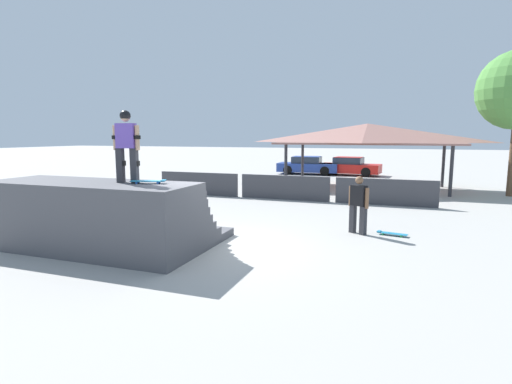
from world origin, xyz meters
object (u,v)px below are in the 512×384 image
Objects in this scene: skateboard_on_deck at (149,181)px; parked_car_blue at (308,166)px; skater_on_deck at (126,141)px; parked_car_red at (350,167)px; bystander_walking at (359,202)px; skateboard_on_ground at (391,233)px.

skateboard_on_deck reaches higher than parked_car_blue.
skater_on_deck is 1.08m from skateboard_on_deck.
parked_car_blue and parked_car_red have the same top height.
skater_on_deck is 20.72m from parked_car_blue.
parked_car_blue is at bearing -41.80° from bystander_walking.
skater_on_deck is 0.39× the size of parked_car_red.
skater_on_deck reaches higher than skateboard_on_deck.
skateboard_on_ground is 17.93m from parked_car_blue.
skateboard_on_deck is 0.19× the size of parked_car_blue.
skater_on_deck is 6.38m from bystander_walking.
parked_car_blue is 1.02× the size of parked_car_red.
skateboard_on_deck reaches higher than skateboard_on_ground.
bystander_walking is (4.33, 3.68, -0.82)m from skateboard_on_deck.
skater_on_deck is at bearing 67.82° from bystander_walking.
skateboard_on_deck is 0.98× the size of skateboard_on_ground.
skater_on_deck reaches higher than bystander_walking.
bystander_walking is 0.38× the size of parked_car_blue.
parked_car_red is at bearing 72.61° from skater_on_deck.
parked_car_red is at bearing 1.68° from parked_car_blue.
parked_car_blue reaches higher than skateboard_on_ground.
parked_car_red is (2.65, 20.81, -2.02)m from skater_on_deck.
parked_car_blue is 2.94m from parked_car_red.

